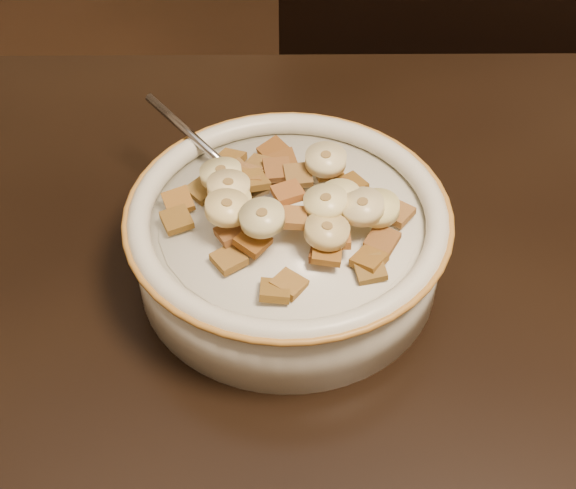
{
  "coord_description": "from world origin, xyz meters",
  "views": [
    {
      "loc": [
        -0.16,
        -0.29,
        1.21
      ],
      "look_at": [
        -0.17,
        0.14,
        0.78
      ],
      "focal_mm": 50.0,
      "sensor_mm": 36.0,
      "label": 1
    }
  ],
  "objects_px": {
    "table": "(538,446)",
    "spoon": "(255,192)",
    "cereal_bowl": "(288,247)",
    "chair": "(448,181)"
  },
  "relations": [
    {
      "from": "table",
      "to": "cereal_bowl",
      "type": "bearing_deg",
      "value": 139.7
    },
    {
      "from": "table",
      "to": "chair",
      "type": "bearing_deg",
      "value": 85.19
    },
    {
      "from": "table",
      "to": "spoon",
      "type": "relative_size",
      "value": 25.53
    },
    {
      "from": "cereal_bowl",
      "to": "spoon",
      "type": "relative_size",
      "value": 4.17
    },
    {
      "from": "chair",
      "to": "table",
      "type": "bearing_deg",
      "value": -76.47
    },
    {
      "from": "chair",
      "to": "spoon",
      "type": "height_order",
      "value": "chair"
    },
    {
      "from": "chair",
      "to": "spoon",
      "type": "bearing_deg",
      "value": -107.0
    },
    {
      "from": "cereal_bowl",
      "to": "chair",
      "type": "bearing_deg",
      "value": 61.95
    },
    {
      "from": "table",
      "to": "cereal_bowl",
      "type": "distance_m",
      "value": 0.23
    },
    {
      "from": "chair",
      "to": "cereal_bowl",
      "type": "relative_size",
      "value": 4.62
    }
  ]
}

